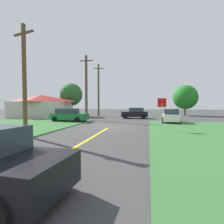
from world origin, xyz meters
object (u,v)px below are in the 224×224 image
Objects in this scene: car_approaching_junction at (135,113)px; utility_pole_far at (99,90)px; car_on_crossroad at (171,116)px; utility_pole_near at (24,79)px; parked_car_near_building at (69,115)px; stop_sign at (162,108)px; oak_tree_left at (185,97)px; pine_tree_center at (71,95)px; utility_pole_mid at (86,87)px; barn at (42,106)px.

car_approaching_junction is 0.43× the size of utility_pole_far.
car_on_crossroad is 0.61× the size of utility_pole_near.
car_on_crossroad is at bearing 10.47° from parked_car_near_building.
stop_sign is at bearing -23.63° from parked_car_near_building.
car_approaching_junction is at bearing -136.56° from oak_tree_left.
car_approaching_junction is at bearing -12.15° from pine_tree_center.
stop_sign is 0.28× the size of utility_pole_far.
car_approaching_junction is 10.19m from parked_car_near_building.
utility_pole_mid is 9.75m from barn.
car_approaching_junction is 0.70× the size of pine_tree_center.
pine_tree_center is at bearing 66.71° from car_on_crossroad.
utility_pole_far is 1.64× the size of oak_tree_left.
car_on_crossroad is 14.72m from oak_tree_left.
stop_sign is at bearing -31.93° from barn.
car_on_crossroad is 15.61m from utility_pole_far.
utility_pole_near is 0.78× the size of utility_pole_far.
pine_tree_center is at bearing 106.02° from utility_pole_near.
car_approaching_junction is 0.47× the size of utility_pole_mid.
utility_pole_mid is at bearing -140.01° from oak_tree_left.
pine_tree_center is (-5.28, 6.74, -0.57)m from utility_pole_mid.
parked_car_near_building is 10.45m from utility_pole_near.
car_approaching_junction is at bearing 4.27° from barn.
car_approaching_junction is at bearing 46.41° from parked_car_near_building.
pine_tree_center is (-14.60, 14.92, 2.04)m from stop_sign.
utility_pole_far is 1.04× the size of barn.
parked_car_near_building is 10.59m from pine_tree_center.
oak_tree_left is at bearing 14.67° from utility_pole_far.
stop_sign is at bearing -58.96° from utility_pole_far.
barn is (-8.85, 3.14, -2.61)m from utility_pole_mid.
utility_pole_mid is at bearing -51.88° from pine_tree_center.
utility_pole_mid is at bearing -19.51° from barn.
oak_tree_left is (16.34, 15.20, 2.66)m from parked_car_near_building.
utility_pole_near is 12.50m from utility_pole_mid.
car_on_crossroad is at bearing -106.93° from oak_tree_left.
utility_pole_mid reaches higher than parked_car_near_building.
utility_pole_near is (-10.58, -11.24, 3.02)m from car_on_crossroad.
pine_tree_center is (-3.97, 9.33, 3.06)m from parked_car_near_building.
oak_tree_left reaches higher than parked_car_near_building.
utility_pole_mid is (-6.21, -4.26, 3.64)m from car_approaching_junction.
pine_tree_center reaches higher than stop_sign.
stop_sign reaches higher than car_on_crossroad.
car_approaching_junction is 15.14m from barn.
pine_tree_center is (-5.52, 19.22, 0.04)m from utility_pole_near.
oak_tree_left is at bearing 59.48° from utility_pole_near.
stop_sign is 0.36× the size of utility_pole_near.
utility_pole_mid reaches higher than stop_sign.
car_approaching_junction is 0.90× the size of parked_car_near_building.
utility_pole_near reaches higher than car_approaching_junction.
car_on_crossroad is 18.22m from pine_tree_center.
barn is at bearing 80.53° from car_on_crossroad.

